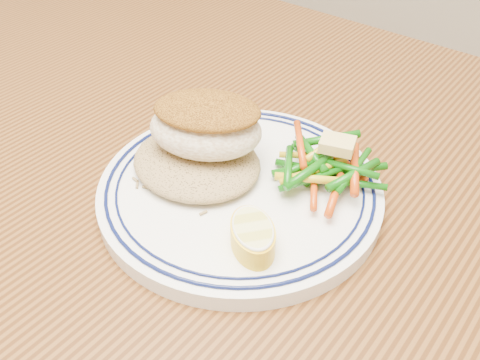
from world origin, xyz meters
name	(u,v)px	position (x,y,z in m)	size (l,w,h in m)	color
dining_table	(179,277)	(0.00, 0.00, 0.65)	(1.50, 0.90, 0.75)	#46250E
plate	(240,189)	(0.04, 0.04, 0.76)	(0.25, 0.25, 0.02)	white
rice_pilaf	(196,159)	(0.00, 0.04, 0.78)	(0.12, 0.11, 0.02)	olive
fish_fillet	(206,125)	(0.00, 0.05, 0.81)	(0.12, 0.11, 0.05)	#F2E4C8
vegetable_pile	(324,165)	(0.09, 0.10, 0.78)	(0.11, 0.10, 0.03)	#0F5A0B
butter_pat	(337,144)	(0.10, 0.11, 0.80)	(0.03, 0.02, 0.01)	#E2C56F
lemon_wedge	(253,235)	(0.09, -0.01, 0.78)	(0.07, 0.07, 0.02)	yellow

